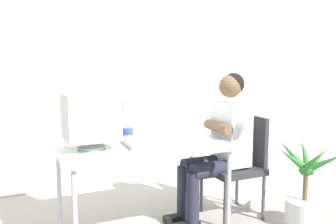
% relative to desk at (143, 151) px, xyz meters
% --- Properties ---
extents(wall_back, '(8.00, 0.10, 3.00)m').
position_rel_desk_xyz_m(wall_back, '(0.30, 1.40, 0.80)').
color(wall_back, silver).
rests_on(wall_back, ground_plane).
extents(desk, '(1.36, 0.77, 0.75)m').
position_rel_desk_xyz_m(desk, '(0.00, 0.00, 0.00)').
color(desk, '#B7B7BC').
rests_on(desk, ground_plane).
extents(crt_monitor, '(0.41, 0.35, 0.43)m').
position_rel_desk_xyz_m(crt_monitor, '(-0.41, 0.03, 0.30)').
color(crt_monitor, silver).
rests_on(crt_monitor, desk).
extents(keyboard, '(0.18, 0.44, 0.03)m').
position_rel_desk_xyz_m(keyboard, '(-0.07, 0.04, 0.07)').
color(keyboard, beige).
rests_on(keyboard, desk).
extents(office_chair, '(0.47, 0.47, 0.92)m').
position_rel_desk_xyz_m(office_chair, '(0.93, -0.02, -0.19)').
color(office_chair, '#4C4C51').
rests_on(office_chair, ground_plane).
extents(person_seated, '(0.72, 0.54, 1.31)m').
position_rel_desk_xyz_m(person_seated, '(0.73, -0.02, 0.01)').
color(person_seated, silver).
rests_on(person_seated, ground_plane).
extents(potted_plant, '(0.61, 0.52, 0.77)m').
position_rel_desk_xyz_m(potted_plant, '(1.32, -0.46, -0.41)').
color(potted_plant, silver).
rests_on(potted_plant, ground_plane).
extents(desk_mug, '(0.09, 0.10, 0.09)m').
position_rel_desk_xyz_m(desk_mug, '(-0.03, 0.28, 0.10)').
color(desk_mug, blue).
rests_on(desk_mug, desk).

